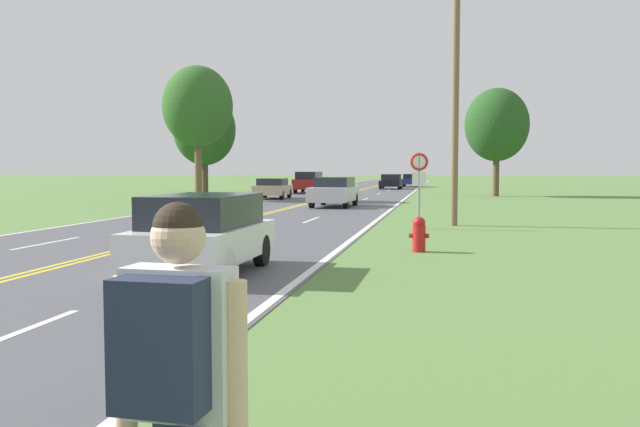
{
  "coord_description": "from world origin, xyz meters",
  "views": [
    {
      "loc": [
        7.41,
        0.77,
        1.91
      ],
      "look_at": [
        5.53,
        11.06,
        1.22
      ],
      "focal_mm": 38.0,
      "sensor_mm": 36.0,
      "label": 1
    }
  ],
  "objects_px": {
    "car_white_hatchback_approaching": "(204,232)",
    "car_red_suv_receding": "(309,182)",
    "tree_left_verge": "(198,107)",
    "tree_behind_sign": "(497,125)",
    "car_silver_sedan_mid_near": "(334,191)",
    "car_black_sedan_distant": "(391,181)",
    "car_champagne_sedan_mid_far": "(273,188)",
    "hitchhiker_person": "(176,367)",
    "fire_hydrant": "(419,234)",
    "tree_mid_treeline": "(205,130)",
    "car_dark_blue_sedan_horizon": "(411,180)",
    "traffic_sign": "(419,171)"
  },
  "relations": [
    {
      "from": "car_white_hatchback_approaching",
      "to": "car_red_suv_receding",
      "type": "distance_m",
      "value": 42.44
    },
    {
      "from": "tree_left_verge",
      "to": "tree_behind_sign",
      "type": "distance_m",
      "value": 20.77
    },
    {
      "from": "tree_behind_sign",
      "to": "car_silver_sedan_mid_near",
      "type": "distance_m",
      "value": 18.1
    },
    {
      "from": "car_red_suv_receding",
      "to": "car_black_sedan_distant",
      "type": "height_order",
      "value": "car_red_suv_receding"
    },
    {
      "from": "car_silver_sedan_mid_near",
      "to": "car_champagne_sedan_mid_far",
      "type": "distance_m",
      "value": 9.87
    },
    {
      "from": "hitchhiker_person",
      "to": "tree_behind_sign",
      "type": "relative_size",
      "value": 0.24
    },
    {
      "from": "car_silver_sedan_mid_near",
      "to": "car_champagne_sedan_mid_far",
      "type": "xyz_separation_m",
      "value": [
        -5.33,
        8.31,
        -0.09
      ]
    },
    {
      "from": "fire_hydrant",
      "to": "car_black_sedan_distant",
      "type": "distance_m",
      "value": 49.18
    },
    {
      "from": "hitchhiker_person",
      "to": "fire_hydrant",
      "type": "xyz_separation_m",
      "value": [
        0.55,
        13.06,
        -0.67
      ]
    },
    {
      "from": "car_red_suv_receding",
      "to": "car_white_hatchback_approaching",
      "type": "bearing_deg",
      "value": -170.68
    },
    {
      "from": "hitchhiker_person",
      "to": "tree_left_verge",
      "type": "bearing_deg",
      "value": 23.88
    },
    {
      "from": "tree_left_verge",
      "to": "car_black_sedan_distant",
      "type": "xyz_separation_m",
      "value": [
        9.7,
        25.67,
        -4.92
      ]
    },
    {
      "from": "tree_left_verge",
      "to": "tree_mid_treeline",
      "type": "relative_size",
      "value": 1.02
    },
    {
      "from": "car_champagne_sedan_mid_far",
      "to": "car_dark_blue_sedan_horizon",
      "type": "height_order",
      "value": "car_dark_blue_sedan_horizon"
    },
    {
      "from": "hitchhiker_person",
      "to": "car_dark_blue_sedan_horizon",
      "type": "height_order",
      "value": "hitchhiker_person"
    },
    {
      "from": "car_black_sedan_distant",
      "to": "car_dark_blue_sedan_horizon",
      "type": "xyz_separation_m",
      "value": [
        1.52,
        8.3,
        0.0
      ]
    },
    {
      "from": "hitchhiker_person",
      "to": "car_red_suv_receding",
      "type": "bearing_deg",
      "value": 14.16
    },
    {
      "from": "tree_mid_treeline",
      "to": "tree_left_verge",
      "type": "bearing_deg",
      "value": -71.69
    },
    {
      "from": "car_white_hatchback_approaching",
      "to": "car_silver_sedan_mid_near",
      "type": "relative_size",
      "value": 0.8
    },
    {
      "from": "tree_left_verge",
      "to": "fire_hydrant",
      "type": "bearing_deg",
      "value": -58.9
    },
    {
      "from": "tree_mid_treeline",
      "to": "car_silver_sedan_mid_near",
      "type": "height_order",
      "value": "tree_mid_treeline"
    },
    {
      "from": "tree_left_verge",
      "to": "car_champagne_sedan_mid_far",
      "type": "distance_m",
      "value": 7.01
    },
    {
      "from": "car_white_hatchback_approaching",
      "to": "car_dark_blue_sedan_horizon",
      "type": "height_order",
      "value": "car_white_hatchback_approaching"
    },
    {
      "from": "car_black_sedan_distant",
      "to": "hitchhiker_person",
      "type": "bearing_deg",
      "value": 4.59
    },
    {
      "from": "fire_hydrant",
      "to": "car_silver_sedan_mid_near",
      "type": "height_order",
      "value": "car_silver_sedan_mid_near"
    },
    {
      "from": "car_dark_blue_sedan_horizon",
      "to": "fire_hydrant",
      "type": "bearing_deg",
      "value": 5.0
    },
    {
      "from": "fire_hydrant",
      "to": "tree_behind_sign",
      "type": "relative_size",
      "value": 0.11
    },
    {
      "from": "fire_hydrant",
      "to": "tree_mid_treeline",
      "type": "height_order",
      "value": "tree_mid_treeline"
    },
    {
      "from": "hitchhiker_person",
      "to": "car_white_hatchback_approaching",
      "type": "relative_size",
      "value": 0.48
    },
    {
      "from": "car_champagne_sedan_mid_far",
      "to": "car_dark_blue_sedan_horizon",
      "type": "xyz_separation_m",
      "value": [
        7.37,
        30.84,
        0.04
      ]
    },
    {
      "from": "car_silver_sedan_mid_near",
      "to": "car_dark_blue_sedan_horizon",
      "type": "distance_m",
      "value": 39.2
    },
    {
      "from": "tree_behind_sign",
      "to": "car_dark_blue_sedan_horizon",
      "type": "height_order",
      "value": "tree_behind_sign"
    },
    {
      "from": "fire_hydrant",
      "to": "car_white_hatchback_approaching",
      "type": "relative_size",
      "value": 0.22
    },
    {
      "from": "car_champagne_sedan_mid_far",
      "to": "car_silver_sedan_mid_near",
      "type": "bearing_deg",
      "value": -149.28
    },
    {
      "from": "car_silver_sedan_mid_near",
      "to": "car_red_suv_receding",
      "type": "distance_m",
      "value": 20.51
    },
    {
      "from": "traffic_sign",
      "to": "hitchhiker_person",
      "type": "bearing_deg",
      "value": -91.0
    },
    {
      "from": "car_silver_sedan_mid_near",
      "to": "car_red_suv_receding",
      "type": "bearing_deg",
      "value": -163.46
    },
    {
      "from": "car_black_sedan_distant",
      "to": "car_dark_blue_sedan_horizon",
      "type": "relative_size",
      "value": 0.98
    },
    {
      "from": "car_silver_sedan_mid_near",
      "to": "car_dark_blue_sedan_horizon",
      "type": "relative_size",
      "value": 1.13
    },
    {
      "from": "tree_behind_sign",
      "to": "tree_left_verge",
      "type": "bearing_deg",
      "value": -151.45
    },
    {
      "from": "car_red_suv_receding",
      "to": "car_dark_blue_sedan_horizon",
      "type": "relative_size",
      "value": 1.09
    },
    {
      "from": "fire_hydrant",
      "to": "car_silver_sedan_mid_near",
      "type": "distance_m",
      "value": 18.79
    },
    {
      "from": "car_white_hatchback_approaching",
      "to": "car_black_sedan_distant",
      "type": "relative_size",
      "value": 0.93
    },
    {
      "from": "hitchhiker_person",
      "to": "car_silver_sedan_mid_near",
      "type": "distance_m",
      "value": 31.5
    },
    {
      "from": "hitchhiker_person",
      "to": "traffic_sign",
      "type": "bearing_deg",
      "value": 2.51
    },
    {
      "from": "traffic_sign",
      "to": "tree_behind_sign",
      "type": "height_order",
      "value": "tree_behind_sign"
    },
    {
      "from": "tree_behind_sign",
      "to": "car_white_hatchback_approaching",
      "type": "bearing_deg",
      "value": -102.01
    },
    {
      "from": "car_silver_sedan_mid_near",
      "to": "car_champagne_sedan_mid_far",
      "type": "bearing_deg",
      "value": -145.66
    },
    {
      "from": "fire_hydrant",
      "to": "tree_mid_treeline",
      "type": "relative_size",
      "value": 0.1
    },
    {
      "from": "car_silver_sedan_mid_near",
      "to": "car_black_sedan_distant",
      "type": "height_order",
      "value": "car_silver_sedan_mid_near"
    }
  ]
}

